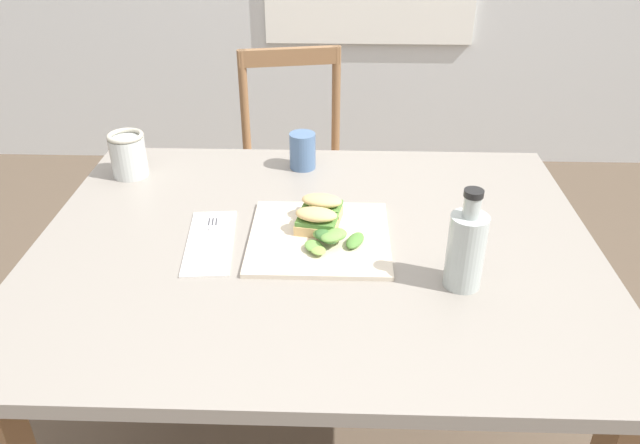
# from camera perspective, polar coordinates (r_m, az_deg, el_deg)

# --- Properties ---
(dining_table) EXTENTS (1.20, 0.96, 0.74)m
(dining_table) POSITION_cam_1_polar(r_m,az_deg,el_deg) (1.40, -0.43, -5.96)
(dining_table) COLOR gray
(dining_table) RESTS_ON ground
(chair_wooden_far) EXTENTS (0.47, 0.47, 0.87)m
(chair_wooden_far) POSITION_cam_1_polar(r_m,az_deg,el_deg) (2.29, -2.18, 4.52)
(chair_wooden_far) COLOR #8E6642
(chair_wooden_far) RESTS_ON ground
(plate_lunch) EXTENTS (0.30, 0.30, 0.01)m
(plate_lunch) POSITION_cam_1_polar(r_m,az_deg,el_deg) (1.33, -0.06, -1.43)
(plate_lunch) COLOR beige
(plate_lunch) RESTS_ON dining_table
(sandwich_half_front) EXTENTS (0.10, 0.08, 0.06)m
(sandwich_half_front) POSITION_cam_1_polar(r_m,az_deg,el_deg) (1.32, -0.33, 0.14)
(sandwich_half_front) COLOR #DBB270
(sandwich_half_front) RESTS_ON plate_lunch
(sandwich_half_back) EXTENTS (0.10, 0.08, 0.06)m
(sandwich_half_back) POSITION_cam_1_polar(r_m,az_deg,el_deg) (1.38, 0.17, 1.43)
(sandwich_half_back) COLOR #DBB270
(sandwich_half_back) RESTS_ON plate_lunch
(salad_mixed_greens) EXTENTS (0.14, 0.12, 0.03)m
(salad_mixed_greens) POSITION_cam_1_polar(r_m,az_deg,el_deg) (1.29, 1.06, -1.38)
(salad_mixed_greens) COLOR #518438
(salad_mixed_greens) RESTS_ON plate_lunch
(napkin_folded) EXTENTS (0.12, 0.26, 0.00)m
(napkin_folded) POSITION_cam_1_polar(r_m,az_deg,el_deg) (1.34, -10.06, -1.81)
(napkin_folded) COLOR silver
(napkin_folded) RESTS_ON dining_table
(fork_on_napkin) EXTENTS (0.04, 0.19, 0.00)m
(fork_on_napkin) POSITION_cam_1_polar(r_m,az_deg,el_deg) (1.35, -10.01, -1.29)
(fork_on_napkin) COLOR silver
(fork_on_napkin) RESTS_ON napkin_folded
(bottle_cold_brew) EXTENTS (0.07, 0.07, 0.20)m
(bottle_cold_brew) POSITION_cam_1_polar(r_m,az_deg,el_deg) (1.19, 13.21, -2.78)
(bottle_cold_brew) COLOR black
(bottle_cold_brew) RESTS_ON dining_table
(mason_jar_iced_tea) EXTENTS (0.09, 0.09, 0.11)m
(mason_jar_iced_tea) POSITION_cam_1_polar(r_m,az_deg,el_deg) (1.66, -17.17, 5.75)
(mason_jar_iced_tea) COLOR gold
(mason_jar_iced_tea) RESTS_ON dining_table
(cup_extra_side) EXTENTS (0.07, 0.07, 0.10)m
(cup_extra_side) POSITION_cam_1_polar(r_m,az_deg,el_deg) (1.63, -1.61, 6.56)
(cup_extra_side) COLOR #4C6B93
(cup_extra_side) RESTS_ON dining_table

